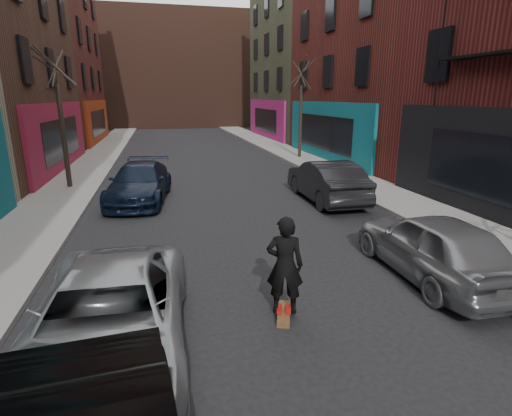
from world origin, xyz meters
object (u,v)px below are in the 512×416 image
parked_left_far (108,319)px  skateboarder (285,265)px  tree_left_far (60,108)px  parked_left_end (140,183)px  skateboard (284,314)px  parked_right_far (434,246)px  parked_right_end (326,181)px  tree_right_far (301,101)px

parked_left_far → skateboarder: 2.93m
tree_left_far → skateboarder: size_ratio=3.66×
parked_left_end → skateboard: parked_left_end is taller
parked_left_end → skateboarder: size_ratio=2.73×
parked_right_far → parked_right_end: 6.76m
parked_right_end → skateboard: size_ratio=5.82×
tree_left_far → parked_left_far: 13.03m
tree_left_far → parked_left_end: size_ratio=1.34×
parked_left_end → skateboard: 9.57m
parked_right_far → skateboard: parked_right_far is taller
tree_left_far → skateboarder: 13.40m
parked_right_far → skateboard: size_ratio=5.32×
parked_right_end → skateboarder: (-4.01, -7.57, 0.22)m
tree_right_far → skateboard: tree_right_far is taller
tree_left_far → skateboard: (5.80, -11.84, -3.33)m
tree_left_far → parked_left_far: tree_left_far is taller
parked_left_far → skateboard: bearing=13.8°
tree_left_far → parked_right_far: bearing=-49.6°
tree_left_far → skateboarder: (5.80, -11.84, -2.39)m
skateboarder → parked_right_far: bearing=-148.3°
tree_right_far → skateboard: (-6.60, -17.84, -3.48)m
tree_right_far → parked_left_far: bearing=-117.2°
skateboard → tree_left_far: bearing=135.1°
tree_left_far → tree_right_far: (12.40, 6.00, 0.15)m
parked_right_end → skateboarder: 8.56m
tree_right_far → parked_left_far: 20.89m
tree_left_far → tree_right_far: bearing=25.8°
tree_left_far → parked_left_end: (3.00, -2.72, -2.68)m
parked_right_end → parked_left_far: bearing=50.6°
parked_left_end → tree_right_far: bearing=50.6°
tree_right_far → parked_left_end: bearing=-137.2°
parked_left_far → skateboarder: skateboarder is taller
parked_right_end → skateboard: (-4.01, -7.57, -0.72)m
parked_left_end → parked_right_far: 10.49m
parked_left_far → parked_right_far: bearing=14.8°
skateboarder → parked_left_far: bearing=30.0°
tree_left_far → parked_right_far: size_ratio=1.53×
parked_left_end → parked_right_end: size_ratio=1.04×
parked_left_end → skateboard: size_ratio=6.05×
tree_left_far → parked_right_end: bearing=-23.6°
tree_right_far → parked_right_end: size_ratio=1.46×
parked_left_far → parked_right_end: bearing=52.6°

